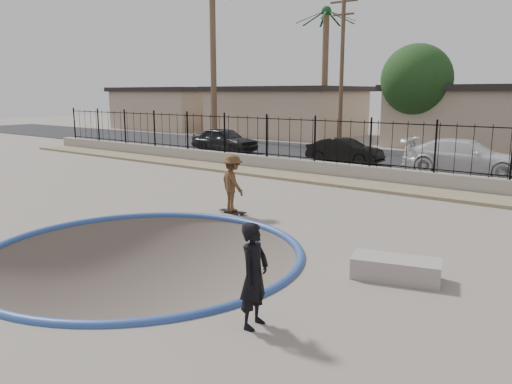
{
  "coord_description": "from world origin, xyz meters",
  "views": [
    {
      "loc": [
        8.26,
        -7.69,
        3.44
      ],
      "look_at": [
        0.79,
        2.0,
        0.99
      ],
      "focal_mm": 35.0,
      "sensor_mm": 36.0,
      "label": 1
    }
  ],
  "objects_px": {
    "concrete_ledge": "(396,269)",
    "car_a": "(225,140)",
    "videographer": "(254,275)",
    "skater": "(233,186)",
    "car_c": "(465,157)",
    "car_b": "(345,151)",
    "skateboard": "(233,211)"
  },
  "relations": [
    {
      "from": "skateboard",
      "to": "videographer",
      "type": "height_order",
      "value": "videographer"
    },
    {
      "from": "car_b",
      "to": "skateboard",
      "type": "bearing_deg",
      "value": -171.04
    },
    {
      "from": "car_a",
      "to": "videographer",
      "type": "bearing_deg",
      "value": -138.51
    },
    {
      "from": "skater",
      "to": "car_a",
      "type": "xyz_separation_m",
      "value": [
        -10.05,
        11.14,
        -0.07
      ]
    },
    {
      "from": "videographer",
      "to": "car_b",
      "type": "height_order",
      "value": "videographer"
    },
    {
      "from": "car_b",
      "to": "videographer",
      "type": "bearing_deg",
      "value": -159.08
    },
    {
      "from": "skateboard",
      "to": "car_a",
      "type": "height_order",
      "value": "car_a"
    },
    {
      "from": "car_a",
      "to": "car_b",
      "type": "distance_m",
      "value": 7.78
    },
    {
      "from": "car_a",
      "to": "skater",
      "type": "bearing_deg",
      "value": -138.75
    },
    {
      "from": "skater",
      "to": "car_c",
      "type": "relative_size",
      "value": 0.32
    },
    {
      "from": "skater",
      "to": "car_a",
      "type": "height_order",
      "value": "skater"
    },
    {
      "from": "car_a",
      "to": "car_c",
      "type": "height_order",
      "value": "car_c"
    },
    {
      "from": "skateboard",
      "to": "videographer",
      "type": "relative_size",
      "value": 0.55
    },
    {
      "from": "concrete_ledge",
      "to": "car_b",
      "type": "bearing_deg",
      "value": 121.29
    },
    {
      "from": "car_a",
      "to": "car_c",
      "type": "distance_m",
      "value": 13.4
    },
    {
      "from": "car_b",
      "to": "car_c",
      "type": "bearing_deg",
      "value": -92.02
    },
    {
      "from": "videographer",
      "to": "car_c",
      "type": "xyz_separation_m",
      "value": [
        -1.47,
        16.38,
        -0.03
      ]
    },
    {
      "from": "skater",
      "to": "car_b",
      "type": "relative_size",
      "value": 0.44
    },
    {
      "from": "skater",
      "to": "skateboard",
      "type": "height_order",
      "value": "skater"
    },
    {
      "from": "videographer",
      "to": "car_a",
      "type": "height_order",
      "value": "videographer"
    },
    {
      "from": "skater",
      "to": "videographer",
      "type": "relative_size",
      "value": 1.01
    },
    {
      "from": "concrete_ledge",
      "to": "car_c",
      "type": "xyz_separation_m",
      "value": [
        -2.4,
        13.24,
        0.57
      ]
    },
    {
      "from": "concrete_ledge",
      "to": "car_a",
      "type": "distance_m",
      "value": 20.59
    },
    {
      "from": "videographer",
      "to": "car_b",
      "type": "distance_m",
      "value": 17.81
    },
    {
      "from": "skateboard",
      "to": "car_b",
      "type": "xyz_separation_m",
      "value": [
        -2.27,
        11.12,
        0.58
      ]
    },
    {
      "from": "videographer",
      "to": "car_a",
      "type": "relative_size",
      "value": 0.39
    },
    {
      "from": "concrete_ledge",
      "to": "car_b",
      "type": "height_order",
      "value": "car_b"
    },
    {
      "from": "skater",
      "to": "videographer",
      "type": "distance_m",
      "value": 7.1
    },
    {
      "from": "car_a",
      "to": "car_c",
      "type": "bearing_deg",
      "value": -90.64
    },
    {
      "from": "skateboard",
      "to": "videographer",
      "type": "xyz_separation_m",
      "value": [
        4.82,
        -5.21,
        0.74
      ]
    },
    {
      "from": "concrete_ledge",
      "to": "car_a",
      "type": "bearing_deg",
      "value": 140.11
    },
    {
      "from": "skater",
      "to": "car_b",
      "type": "distance_m",
      "value": 11.35
    }
  ]
}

